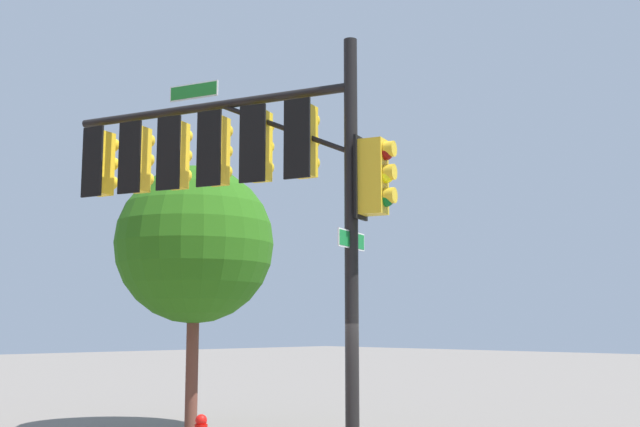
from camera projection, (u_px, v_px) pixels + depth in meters
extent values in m
cylinder|color=black|center=(352.00, 263.00, 11.42)|extent=(0.20, 0.20, 6.74)
cylinder|color=black|center=(206.00, 107.00, 12.88)|extent=(4.87, 1.86, 0.14)
cylinder|color=black|center=(282.00, 128.00, 12.21)|extent=(2.23, 0.86, 1.07)
cube|color=yellow|center=(303.00, 141.00, 12.02)|extent=(0.41, 0.44, 1.10)
cube|color=black|center=(297.00, 138.00, 11.84)|extent=(0.43, 0.17, 1.22)
sphere|color=maroon|center=(310.00, 122.00, 12.24)|extent=(0.22, 0.22, 0.22)
cylinder|color=yellow|center=(311.00, 120.00, 12.30)|extent=(0.26, 0.20, 0.23)
sphere|color=#FFFC14|center=(310.00, 144.00, 12.19)|extent=(0.22, 0.22, 0.22)
cylinder|color=yellow|center=(311.00, 141.00, 12.25)|extent=(0.26, 0.20, 0.23)
sphere|color=#0B621E|center=(309.00, 165.00, 12.15)|extent=(0.22, 0.22, 0.22)
cylinder|color=yellow|center=(311.00, 163.00, 12.21)|extent=(0.26, 0.20, 0.23)
cube|color=yellow|center=(258.00, 146.00, 12.35)|extent=(0.43, 0.45, 1.10)
cube|color=black|center=(252.00, 143.00, 12.17)|extent=(0.42, 0.20, 1.22)
sphere|color=maroon|center=(264.00, 128.00, 12.58)|extent=(0.22, 0.22, 0.22)
cylinder|color=yellow|center=(266.00, 126.00, 12.65)|extent=(0.27, 0.22, 0.23)
sphere|color=#FFFC14|center=(264.00, 149.00, 12.54)|extent=(0.22, 0.22, 0.22)
cylinder|color=yellow|center=(266.00, 146.00, 12.60)|extent=(0.27, 0.22, 0.23)
sphere|color=#0B621E|center=(264.00, 170.00, 12.49)|extent=(0.22, 0.22, 0.22)
cylinder|color=yellow|center=(266.00, 167.00, 12.55)|extent=(0.27, 0.22, 0.23)
cube|color=gold|center=(216.00, 151.00, 12.69)|extent=(0.42, 0.45, 1.10)
cube|color=black|center=(209.00, 148.00, 12.51)|extent=(0.43, 0.18, 1.22)
sphere|color=maroon|center=(223.00, 133.00, 12.92)|extent=(0.22, 0.22, 0.22)
cylinder|color=gold|center=(225.00, 131.00, 12.98)|extent=(0.26, 0.21, 0.23)
sphere|color=#FFFC14|center=(223.00, 153.00, 12.87)|extent=(0.22, 0.22, 0.22)
cylinder|color=gold|center=(225.00, 151.00, 12.93)|extent=(0.26, 0.21, 0.23)
sphere|color=#0B621E|center=(222.00, 174.00, 12.82)|extent=(0.22, 0.22, 0.22)
cylinder|color=gold|center=(224.00, 171.00, 12.88)|extent=(0.26, 0.21, 0.23)
cube|color=yellow|center=(175.00, 155.00, 13.02)|extent=(0.43, 0.45, 1.10)
cube|color=black|center=(168.00, 153.00, 12.84)|extent=(0.42, 0.20, 1.22)
sphere|color=maroon|center=(183.00, 138.00, 13.25)|extent=(0.22, 0.22, 0.22)
cylinder|color=yellow|center=(185.00, 136.00, 13.31)|extent=(0.27, 0.21, 0.23)
sphere|color=#FFFC14|center=(182.00, 158.00, 13.21)|extent=(0.22, 0.22, 0.22)
cylinder|color=yellow|center=(184.00, 155.00, 13.27)|extent=(0.27, 0.21, 0.23)
sphere|color=#0B621E|center=(182.00, 178.00, 13.16)|extent=(0.22, 0.22, 0.22)
cylinder|color=yellow|center=(184.00, 175.00, 13.22)|extent=(0.27, 0.21, 0.23)
cube|color=gold|center=(137.00, 160.00, 13.36)|extent=(0.42, 0.45, 1.10)
cube|color=black|center=(130.00, 157.00, 13.18)|extent=(0.43, 0.19, 1.22)
sphere|color=maroon|center=(145.00, 142.00, 13.59)|extent=(0.22, 0.22, 0.22)
cylinder|color=gold|center=(147.00, 140.00, 13.65)|extent=(0.27, 0.21, 0.23)
sphere|color=#FFFC14|center=(144.00, 162.00, 13.54)|extent=(0.22, 0.22, 0.22)
cylinder|color=gold|center=(147.00, 160.00, 13.60)|extent=(0.27, 0.21, 0.23)
sphere|color=#0B621E|center=(144.00, 181.00, 13.49)|extent=(0.22, 0.22, 0.22)
cylinder|color=gold|center=(146.00, 179.00, 13.55)|extent=(0.27, 0.21, 0.23)
cube|color=yellow|center=(101.00, 164.00, 13.70)|extent=(0.41, 0.44, 1.10)
cube|color=black|center=(92.00, 162.00, 13.52)|extent=(0.43, 0.17, 1.22)
sphere|color=maroon|center=(110.00, 147.00, 13.92)|extent=(0.22, 0.22, 0.22)
cylinder|color=yellow|center=(112.00, 145.00, 13.98)|extent=(0.26, 0.20, 0.23)
sphere|color=#FFFC14|center=(109.00, 166.00, 13.87)|extent=(0.22, 0.22, 0.22)
cylinder|color=yellow|center=(111.00, 163.00, 13.93)|extent=(0.26, 0.20, 0.23)
sphere|color=#0B621E|center=(108.00, 185.00, 13.82)|extent=(0.22, 0.22, 0.22)
cylinder|color=yellow|center=(111.00, 182.00, 13.88)|extent=(0.26, 0.20, 0.23)
cube|color=gold|center=(373.00, 177.00, 11.44)|extent=(0.45, 0.42, 1.10)
cube|color=black|center=(360.00, 178.00, 11.53)|extent=(0.19, 0.43, 1.22)
sphere|color=maroon|center=(386.00, 153.00, 11.40)|extent=(0.22, 0.22, 0.22)
cylinder|color=gold|center=(390.00, 149.00, 11.39)|extent=(0.21, 0.26, 0.23)
sphere|color=#FFFC14|center=(386.00, 176.00, 11.36)|extent=(0.22, 0.22, 0.22)
cylinder|color=gold|center=(390.00, 172.00, 11.34)|extent=(0.21, 0.26, 0.23)
sphere|color=#0B621E|center=(386.00, 199.00, 11.31)|extent=(0.22, 0.22, 0.22)
cylinder|color=gold|center=(390.00, 196.00, 11.29)|extent=(0.21, 0.26, 0.23)
cube|color=white|center=(194.00, 91.00, 13.03)|extent=(0.89, 0.34, 0.26)
cube|color=#1F7F2D|center=(194.00, 91.00, 13.03)|extent=(0.86, 0.33, 0.22)
cube|color=white|center=(351.00, 240.00, 11.47)|extent=(0.34, 0.89, 0.26)
cube|color=#147732|center=(351.00, 240.00, 11.47)|extent=(0.33, 0.86, 0.22)
sphere|color=red|center=(201.00, 420.00, 14.74)|extent=(0.22, 0.22, 0.22)
cylinder|color=brown|center=(192.00, 371.00, 18.80)|extent=(0.30, 0.30, 2.80)
sphere|color=#286214|center=(195.00, 244.00, 19.23)|extent=(3.84, 3.84, 3.84)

